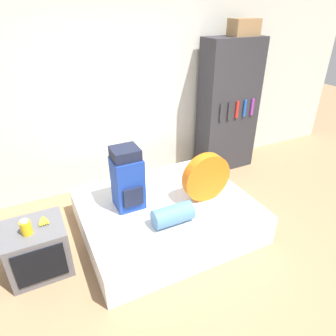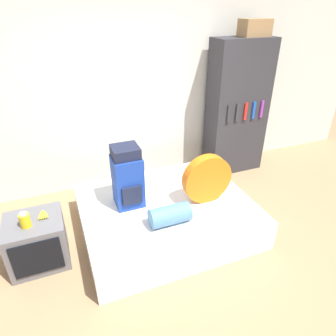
{
  "view_description": "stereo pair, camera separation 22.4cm",
  "coord_description": "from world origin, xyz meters",
  "px_view_note": "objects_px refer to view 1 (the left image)",
  "views": [
    {
      "loc": [
        -1.2,
        -1.85,
        2.39
      ],
      "look_at": [
        0.06,
        0.71,
        0.81
      ],
      "focal_mm": 32.0,
      "sensor_mm": 36.0,
      "label": 1
    },
    {
      "loc": [
        -1.0,
        -1.94,
        2.39
      ],
      "look_at": [
        0.06,
        0.71,
        0.81
      ],
      "focal_mm": 32.0,
      "sensor_mm": 36.0,
      "label": 2
    }
  ],
  "objects_px": {
    "cardboard_box": "(244,27)",
    "television": "(38,249)",
    "tent_bag": "(206,177)",
    "backpack": "(127,179)",
    "sleeping_roll": "(173,215)",
    "canister": "(26,227)",
    "bookshelf": "(228,107)"
  },
  "relations": [
    {
      "from": "television",
      "to": "cardboard_box",
      "type": "relative_size",
      "value": 1.4
    },
    {
      "from": "backpack",
      "to": "tent_bag",
      "type": "distance_m",
      "value": 0.89
    },
    {
      "from": "television",
      "to": "canister",
      "type": "xyz_separation_m",
      "value": [
        -0.05,
        -0.06,
        0.33
      ]
    },
    {
      "from": "bookshelf",
      "to": "cardboard_box",
      "type": "bearing_deg",
      "value": -3.53
    },
    {
      "from": "backpack",
      "to": "television",
      "type": "relative_size",
      "value": 1.27
    },
    {
      "from": "cardboard_box",
      "to": "television",
      "type": "bearing_deg",
      "value": -161.68
    },
    {
      "from": "television",
      "to": "cardboard_box",
      "type": "height_order",
      "value": "cardboard_box"
    },
    {
      "from": "cardboard_box",
      "to": "sleeping_roll",
      "type": "bearing_deg",
      "value": -142.42
    },
    {
      "from": "bookshelf",
      "to": "backpack",
      "type": "bearing_deg",
      "value": -155.93
    },
    {
      "from": "television",
      "to": "bookshelf",
      "type": "bearing_deg",
      "value": 19.18
    },
    {
      "from": "backpack",
      "to": "sleeping_roll",
      "type": "relative_size",
      "value": 1.66
    },
    {
      "from": "tent_bag",
      "to": "television",
      "type": "bearing_deg",
      "value": 176.93
    },
    {
      "from": "bookshelf",
      "to": "canister",
      "type": "bearing_deg",
      "value": -160.09
    },
    {
      "from": "sleeping_roll",
      "to": "canister",
      "type": "relative_size",
      "value": 2.79
    },
    {
      "from": "canister",
      "to": "sleeping_roll",
      "type": "bearing_deg",
      "value": -11.56
    },
    {
      "from": "tent_bag",
      "to": "backpack",
      "type": "bearing_deg",
      "value": 162.83
    },
    {
      "from": "sleeping_roll",
      "to": "backpack",
      "type": "bearing_deg",
      "value": 121.21
    },
    {
      "from": "sleeping_roll",
      "to": "television",
      "type": "relative_size",
      "value": 0.77
    },
    {
      "from": "backpack",
      "to": "canister",
      "type": "relative_size",
      "value": 4.63
    },
    {
      "from": "tent_bag",
      "to": "cardboard_box",
      "type": "height_order",
      "value": "cardboard_box"
    },
    {
      "from": "canister",
      "to": "tent_bag",
      "type": "bearing_deg",
      "value": -1.24
    },
    {
      "from": "tent_bag",
      "to": "cardboard_box",
      "type": "relative_size",
      "value": 1.43
    },
    {
      "from": "sleeping_roll",
      "to": "canister",
      "type": "distance_m",
      "value": 1.4
    },
    {
      "from": "tent_bag",
      "to": "canister",
      "type": "distance_m",
      "value": 1.91
    },
    {
      "from": "backpack",
      "to": "tent_bag",
      "type": "relative_size",
      "value": 1.24
    },
    {
      "from": "sleeping_roll",
      "to": "cardboard_box",
      "type": "bearing_deg",
      "value": 37.58
    },
    {
      "from": "sleeping_roll",
      "to": "cardboard_box",
      "type": "distance_m",
      "value": 2.76
    },
    {
      "from": "television",
      "to": "tent_bag",
      "type": "bearing_deg",
      "value": -3.07
    },
    {
      "from": "sleeping_roll",
      "to": "bookshelf",
      "type": "bearing_deg",
      "value": 39.82
    },
    {
      "from": "canister",
      "to": "backpack",
      "type": "bearing_deg",
      "value": 11.72
    },
    {
      "from": "tent_bag",
      "to": "sleeping_roll",
      "type": "xyz_separation_m",
      "value": [
        -0.54,
        -0.24,
        -0.18
      ]
    },
    {
      "from": "backpack",
      "to": "canister",
      "type": "xyz_separation_m",
      "value": [
        -1.06,
        -0.22,
        -0.11
      ]
    }
  ]
}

